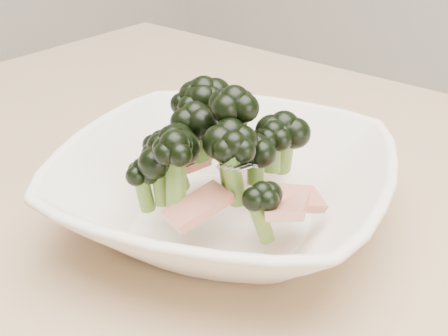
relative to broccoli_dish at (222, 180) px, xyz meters
The scene contains 1 object.
broccoli_dish is the anchor object (origin of this frame).
Camera 1 is at (0.16, -0.32, 1.02)m, focal length 50.00 mm.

